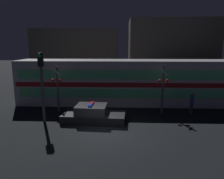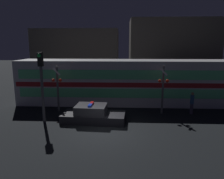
# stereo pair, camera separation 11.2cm
# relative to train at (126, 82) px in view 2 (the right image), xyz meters

# --- Properties ---
(ground_plane) EXTENTS (120.00, 120.00, 0.00)m
(ground_plane) POSITION_rel_train_xyz_m (-1.38, -6.92, -1.91)
(ground_plane) COLOR black
(train) EXTENTS (18.72, 3.09, 3.82)m
(train) POSITION_rel_train_xyz_m (0.00, 0.00, 0.00)
(train) COLOR silver
(train) RESTS_ON ground_plane
(police_car) EXTENTS (4.32, 2.13, 1.26)m
(police_car) POSITION_rel_train_xyz_m (-2.31, -4.91, -1.45)
(police_car) COLOR black
(police_car) RESTS_ON ground_plane
(pedestrian) EXTENTS (0.28, 0.28, 1.67)m
(pedestrian) POSITION_rel_train_xyz_m (4.88, -2.94, -1.05)
(pedestrian) COLOR #3F384C
(pedestrian) RESTS_ON ground_plane
(crossing_signal_near) EXTENTS (0.79, 0.35, 3.61)m
(crossing_signal_near) POSITION_rel_train_xyz_m (2.67, -2.99, 0.11)
(crossing_signal_near) COLOR #4C4C51
(crossing_signal_near) RESTS_ON ground_plane
(crossing_signal_far) EXTENTS (0.79, 0.35, 3.55)m
(crossing_signal_far) POSITION_rel_train_xyz_m (-5.31, -2.78, 0.08)
(crossing_signal_far) COLOR #4C4C51
(crossing_signal_far) RESTS_ON ground_plane
(traffic_light_corner) EXTENTS (0.30, 0.46, 4.65)m
(traffic_light_corner) POSITION_rel_train_xyz_m (-5.63, -5.09, 0.97)
(traffic_light_corner) COLOR #4C4C51
(traffic_light_corner) RESTS_ON ground_plane
(building_left) EXTENTS (10.33, 6.40, 6.98)m
(building_left) POSITION_rel_train_xyz_m (-6.12, 9.71, 1.58)
(building_left) COLOR #47423D
(building_left) RESTS_ON ground_plane
(building_center) EXTENTS (10.13, 5.82, 8.08)m
(building_center) POSITION_rel_train_xyz_m (5.62, 8.72, 2.13)
(building_center) COLOR #47423D
(building_center) RESTS_ON ground_plane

